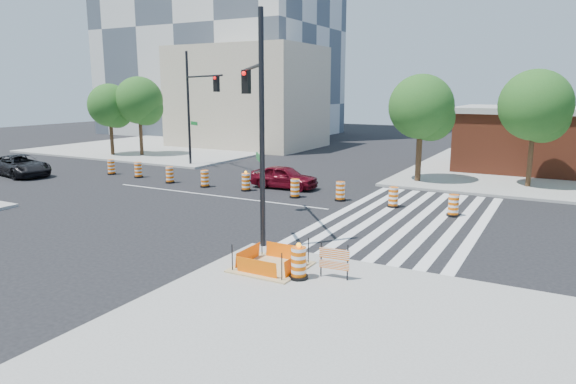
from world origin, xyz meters
name	(u,v)px	position (x,y,z in m)	size (l,w,h in m)	color
ground	(214,196)	(0.00, 0.00, 0.00)	(120.00, 120.00, 0.00)	black
sidewalk_nw	(178,146)	(-18.00, 18.00, 0.07)	(22.00, 22.00, 0.15)	gray
crosswalk_east	(407,219)	(10.95, 0.00, 0.01)	(6.75, 13.50, 0.01)	silver
lane_centerline	(214,195)	(0.00, 0.00, 0.01)	(14.00, 0.12, 0.01)	silver
excavation_pit	(271,266)	(9.00, -9.00, 0.22)	(2.20, 2.20, 0.90)	tan
beige_midrise	(247,97)	(-12.00, 22.00, 5.00)	(14.00, 10.00, 10.00)	tan
red_coupe	(284,177)	(2.42, 3.74, 0.69)	(1.63, 4.06, 1.38)	#500612
dark_suv	(21,165)	(-15.58, -0.97, 0.72)	(2.38, 5.16, 1.43)	black
signal_pole_se	(256,107)	(6.41, -5.70, 5.17)	(4.11, 5.07, 8.44)	black
signal_pole_nw	(197,98)	(-6.95, 7.47, 5.19)	(5.63, 3.33, 8.47)	black
pit_drum	(299,264)	(10.23, -9.43, 0.62)	(0.58, 0.58, 1.14)	black
barricade	(334,259)	(11.17, -8.90, 0.77)	(0.95, 0.12, 1.12)	#EA5C04
tree_north_a	(110,108)	(-18.12, 9.57, 4.24)	(3.71, 3.71, 6.31)	#382314
tree_north_b	(140,103)	(-15.74, 10.69, 4.64)	(4.07, 4.07, 6.92)	#382314
tree_north_c	(422,111)	(9.02, 9.37, 4.54)	(4.01, 3.98, 6.77)	#382314
tree_north_d	(536,109)	(15.29, 10.62, 4.70)	(4.11, 4.11, 7.00)	#382314
median_drum_0	(111,168)	(-10.62, 2.42, 0.48)	(0.60, 0.60, 1.02)	black
median_drum_1	(138,170)	(-8.05, 2.39, 0.48)	(0.60, 0.60, 1.02)	black
median_drum_2	(170,175)	(-4.82, 1.84, 0.48)	(0.60, 0.60, 1.02)	black
median_drum_3	(205,179)	(-1.99, 1.77, 0.48)	(0.60, 0.60, 1.02)	black
median_drum_4	(246,183)	(0.83, 1.99, 0.49)	(0.60, 0.60, 1.18)	black
median_drum_5	(295,189)	(4.23, 1.68, 0.48)	(0.60, 0.60, 1.02)	black
median_drum_6	(340,192)	(6.73, 2.12, 0.48)	(0.60, 0.60, 1.02)	black
median_drum_7	(393,198)	(9.66, 1.99, 0.48)	(0.60, 0.60, 1.02)	black
median_drum_8	(453,206)	(12.69, 1.53, 0.48)	(0.60, 0.60, 1.02)	black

